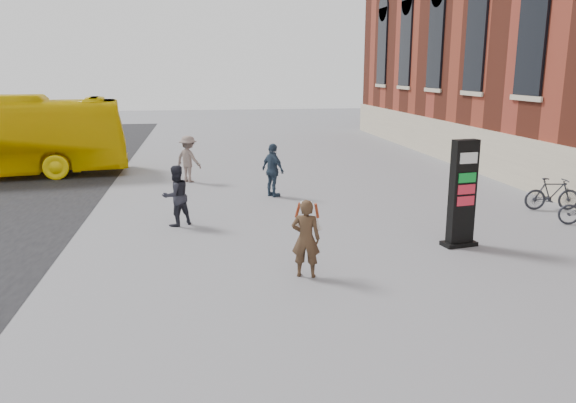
{
  "coord_description": "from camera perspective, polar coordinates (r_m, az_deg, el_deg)",
  "views": [
    {
      "loc": [
        -1.74,
        -10.17,
        4.11
      ],
      "look_at": [
        0.08,
        1.44,
        1.34
      ],
      "focal_mm": 35.0,
      "sensor_mm": 36.0,
      "label": 1
    }
  ],
  "objects": [
    {
      "name": "ground",
      "position": [
        11.11,
        0.74,
        -8.47
      ],
      "size": [
        100.0,
        100.0,
        0.0
      ],
      "primitive_type": "plane",
      "color": "#9E9EA3"
    },
    {
      "name": "pedestrian_b",
      "position": [
        21.29,
        -10.08,
        4.28
      ],
      "size": [
        1.26,
        1.23,
        1.73
      ],
      "primitive_type": "imported",
      "rotation": [
        0.0,
        0.0,
        2.4
      ],
      "color": "gray",
      "rests_on": "ground"
    },
    {
      "name": "woman",
      "position": [
        11.3,
        1.82,
        -3.66
      ],
      "size": [
        0.73,
        0.69,
        1.61
      ],
      "rotation": [
        0.0,
        0.0,
        2.84
      ],
      "color": "#3F2C1B",
      "rests_on": "ground"
    },
    {
      "name": "pedestrian_c",
      "position": [
        18.49,
        -1.54,
        3.19
      ],
      "size": [
        0.91,
        1.11,
        1.77
      ],
      "primitive_type": "imported",
      "rotation": [
        0.0,
        0.0,
        2.12
      ],
      "color": "#2D3F54",
      "rests_on": "ground"
    },
    {
      "name": "bike_7",
      "position": [
        18.52,
        25.26,
        0.69
      ],
      "size": [
        1.69,
        0.73,
        0.98
      ],
      "primitive_type": "imported",
      "rotation": [
        0.0,
        0.0,
        1.4
      ],
      "color": "#24262D",
      "rests_on": "ground"
    },
    {
      "name": "info_pylon",
      "position": [
        13.78,
        17.29,
        0.75
      ],
      "size": [
        0.87,
        0.54,
        2.55
      ],
      "rotation": [
        0.0,
        0.0,
        0.17
      ],
      "color": "black",
      "rests_on": "ground"
    },
    {
      "name": "pedestrian_a",
      "position": [
        15.31,
        -11.31,
        0.58
      ],
      "size": [
        1.01,
        0.96,
        1.64
      ],
      "primitive_type": "imported",
      "rotation": [
        0.0,
        0.0,
        3.72
      ],
      "color": "#23242C",
      "rests_on": "ground"
    }
  ]
}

